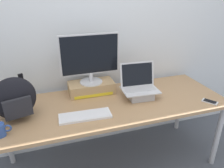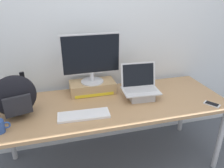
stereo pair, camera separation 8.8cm
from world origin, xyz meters
name	(u,v)px [view 1 (the left image)]	position (x,y,z in m)	size (l,w,h in m)	color
ground_plane	(112,162)	(0.00, 0.00, 0.00)	(20.00, 20.00, 0.00)	#515660
back_wall	(97,28)	(0.00, 0.48, 1.30)	(7.00, 0.10, 2.60)	silver
desk	(112,108)	(0.00, 0.00, 0.65)	(2.08, 0.76, 0.71)	#A87F56
toner_box_yellow	(91,87)	(-0.13, 0.25, 0.77)	(0.44, 0.22, 0.11)	tan
desktop_monitor	(90,58)	(-0.13, 0.25, 1.07)	(0.55, 0.22, 0.47)	silver
open_laptop	(139,90)	(0.28, 0.02, 0.78)	(0.35, 0.26, 0.31)	#ADADB2
external_keyboard	(85,116)	(-0.28, -0.17, 0.72)	(0.42, 0.16, 0.02)	white
messenger_backpack	(14,98)	(-0.79, 0.00, 0.88)	(0.37, 0.30, 0.34)	black
coffee_mug	(0,130)	(-0.89, -0.22, 0.76)	(0.12, 0.08, 0.10)	#2D4C93
cell_phone	(210,102)	(0.84, -0.27, 0.72)	(0.13, 0.15, 0.01)	silver
plush_toy	(15,99)	(-0.82, 0.23, 0.76)	(0.09, 0.09, 0.09)	#56B256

